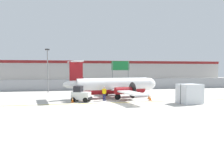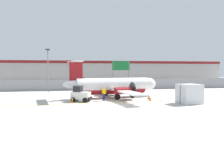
# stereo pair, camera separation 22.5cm
# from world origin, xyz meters

# --- Properties ---
(ground_plane) EXTENTS (140.00, 140.00, 0.01)m
(ground_plane) POSITION_xyz_m (0.00, 2.00, 0.00)
(ground_plane) COLOR #BCB7AD
(perimeter_fence) EXTENTS (98.00, 0.10, 2.10)m
(perimeter_fence) POSITION_xyz_m (0.00, 18.00, 1.12)
(perimeter_fence) COLOR gray
(perimeter_fence) RESTS_ON ground
(parking_lot_strip) EXTENTS (98.00, 17.00, 0.12)m
(parking_lot_strip) POSITION_xyz_m (0.00, 29.50, 0.06)
(parking_lot_strip) COLOR #38383A
(parking_lot_strip) RESTS_ON ground
(background_building) EXTENTS (91.00, 8.10, 6.50)m
(background_building) POSITION_xyz_m (0.00, 47.99, 3.26)
(background_building) COLOR #BCB7B2
(background_building) RESTS_ON ground
(commuter_airplane) EXTENTS (13.46, 16.03, 4.92)m
(commuter_airplane) POSITION_xyz_m (1.57, 6.61, 1.60)
(commuter_airplane) COLOR white
(commuter_airplane) RESTS_ON ground
(baggage_tug) EXTENTS (2.58, 2.11, 1.88)m
(baggage_tug) POSITION_xyz_m (-3.25, 3.63, 0.86)
(baggage_tug) COLOR silver
(baggage_tug) RESTS_ON ground
(ground_crew_worker) EXTENTS (0.51, 0.47, 1.70)m
(ground_crew_worker) POSITION_xyz_m (-0.36, 3.84, 0.95)
(ground_crew_worker) COLOR #191E4C
(ground_crew_worker) RESTS_ON ground
(cargo_container) EXTENTS (2.66, 2.32, 2.20)m
(cargo_container) POSITION_xyz_m (8.85, -0.08, 1.10)
(cargo_container) COLOR silver
(cargo_container) RESTS_ON ground
(traffic_cone_near_left) EXTENTS (0.36, 0.36, 0.64)m
(traffic_cone_near_left) POSITION_xyz_m (5.65, 4.32, 0.31)
(traffic_cone_near_left) COLOR orange
(traffic_cone_near_left) RESTS_ON ground
(traffic_cone_near_right) EXTENTS (0.36, 0.36, 0.64)m
(traffic_cone_near_right) POSITION_xyz_m (-4.24, 3.10, 0.31)
(traffic_cone_near_right) COLOR orange
(traffic_cone_near_right) RESTS_ON ground
(traffic_cone_far_left) EXTENTS (0.36, 0.36, 0.64)m
(traffic_cone_far_left) POSITION_xyz_m (5.30, 2.93, 0.31)
(traffic_cone_far_left) COLOR orange
(traffic_cone_far_left) RESTS_ON ground
(parked_car_0) EXTENTS (4.32, 2.26, 1.58)m
(parked_car_0) POSITION_xyz_m (-14.21, 26.04, 0.89)
(parked_car_0) COLOR red
(parked_car_0) RESTS_ON parking_lot_strip
(parked_car_1) EXTENTS (4.35, 2.32, 1.58)m
(parked_car_1) POSITION_xyz_m (-8.36, 26.21, 0.89)
(parked_car_1) COLOR silver
(parked_car_1) RESTS_ON parking_lot_strip
(parked_car_2) EXTENTS (4.27, 2.15, 1.58)m
(parked_car_2) POSITION_xyz_m (-1.89, 35.10, 0.89)
(parked_car_2) COLOR #19662D
(parked_car_2) RESTS_ON parking_lot_strip
(parked_car_3) EXTENTS (4.39, 2.44, 1.58)m
(parked_car_3) POSITION_xyz_m (2.09, 25.27, 0.89)
(parked_car_3) COLOR #B28C19
(parked_car_3) RESTS_ON parking_lot_strip
(parked_car_4) EXTENTS (4.29, 2.19, 1.58)m
(parked_car_4) POSITION_xyz_m (8.62, 30.77, 0.89)
(parked_car_4) COLOR navy
(parked_car_4) RESTS_ON parking_lot_strip
(parked_car_5) EXTENTS (4.21, 2.03, 1.58)m
(parked_car_5) POSITION_xyz_m (14.77, 32.33, 0.89)
(parked_car_5) COLOR slate
(parked_car_5) RESTS_ON parking_lot_strip
(apron_light_pole) EXTENTS (0.70, 0.30, 7.27)m
(apron_light_pole) POSITION_xyz_m (-8.11, 15.10, 4.30)
(apron_light_pole) COLOR slate
(apron_light_pole) RESTS_ON ground
(highway_sign) EXTENTS (3.60, 0.14, 5.50)m
(highway_sign) POSITION_xyz_m (5.38, 19.62, 4.14)
(highway_sign) COLOR slate
(highway_sign) RESTS_ON ground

